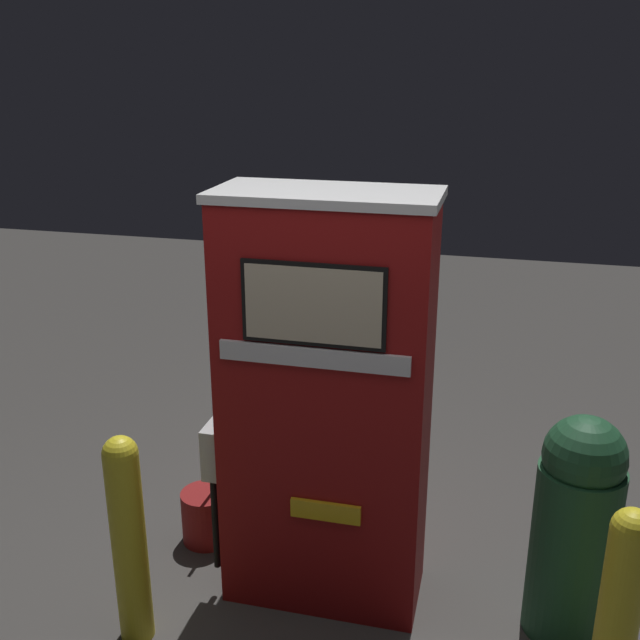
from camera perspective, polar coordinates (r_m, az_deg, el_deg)
The scene contains 6 objects.
ground_plane at distance 3.81m, azimuth -0.44°, elevation -21.66°, with size 14.00×14.00×0.00m, color #423F3D.
gas_pump at distance 3.44m, azimuth 0.39°, elevation -6.61°, with size 1.03×0.48×1.99m.
safety_bollard at distance 3.49m, azimuth -14.40°, elevation -15.61°, with size 0.15×0.15×1.02m.
trash_bin at distance 3.60m, azimuth 18.88°, elevation -14.62°, with size 0.38×0.38×1.08m.
safety_bollard_far at distance 3.23m, azimuth 21.78°, elevation -20.19°, with size 0.16×0.16×0.98m.
squeegee_bucket at distance 4.25m, azimuth -8.66°, elevation -14.51°, with size 0.27×0.27×0.65m.
Camera 1 is at (0.72, -2.78, 2.51)m, focal length 42.00 mm.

